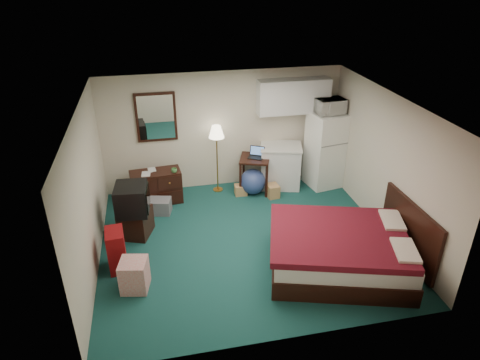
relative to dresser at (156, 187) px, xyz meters
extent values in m
cube|color=#0F373C|center=(1.48, -1.74, -0.34)|extent=(5.00, 4.50, 0.01)
cube|color=beige|center=(1.48, -1.74, 2.16)|extent=(5.00, 4.50, 0.01)
cube|color=beige|center=(1.48, 0.51, 0.91)|extent=(5.00, 0.01, 2.50)
cube|color=beige|center=(1.48, -3.99, 0.91)|extent=(5.00, 0.01, 2.50)
cube|color=beige|center=(-1.02, -1.74, 0.91)|extent=(0.01, 4.50, 2.50)
cube|color=beige|center=(3.98, -1.74, 0.91)|extent=(0.01, 4.50, 2.50)
sphere|color=navy|center=(2.00, -0.05, -0.07)|extent=(0.67, 0.67, 0.54)
imported|color=white|center=(3.61, 0.02, 1.48)|extent=(0.60, 0.38, 0.38)
imported|color=#AA7047|center=(-0.26, -0.08, 0.46)|extent=(0.17, 0.03, 0.23)
imported|color=#AA7047|center=(-0.13, 0.07, 0.44)|extent=(0.15, 0.04, 0.20)
imported|color=#4A8745|center=(0.38, -0.12, 0.40)|extent=(0.12, 0.10, 0.12)
camera|label=1|loc=(0.09, -7.81, 4.11)|focal=32.00mm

